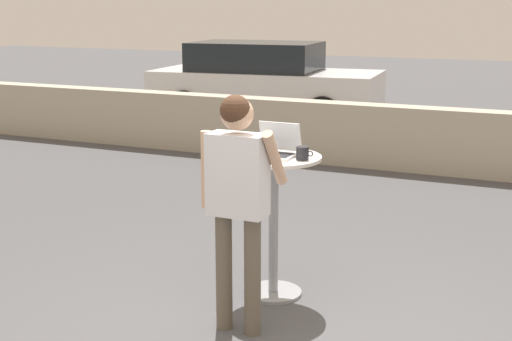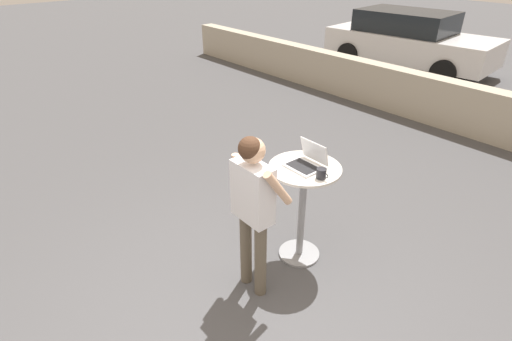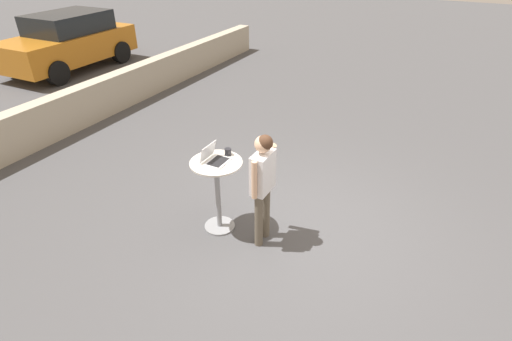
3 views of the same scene
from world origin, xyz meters
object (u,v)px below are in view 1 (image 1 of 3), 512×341
at_px(coffee_mug, 303,153).
at_px(standing_person, 237,187).
at_px(cafe_table, 274,203).
at_px(laptop, 275,148).
at_px(parked_car_near_street, 264,81).

height_order(coffee_mug, standing_person, standing_person).
relative_size(cafe_table, laptop, 3.30).
distance_m(cafe_table, parked_car_near_street, 8.16).
bearing_deg(standing_person, laptop, 92.03).
bearing_deg(parked_car_near_street, cafe_table, -66.03).
xyz_separation_m(coffee_mug, parked_car_near_street, (-3.55, 7.50, -0.38)).
distance_m(cafe_table, laptop, 0.41).
bearing_deg(laptop, coffee_mug, -15.23).
relative_size(laptop, coffee_mug, 2.60).
bearing_deg(laptop, standing_person, -87.97).
distance_m(cafe_table, coffee_mug, 0.47).
distance_m(laptop, coffee_mug, 0.24).
bearing_deg(standing_person, parked_car_near_street, 112.36).
bearing_deg(parked_car_near_street, standing_person, -67.64).
bearing_deg(coffee_mug, parked_car_near_street, 115.34).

